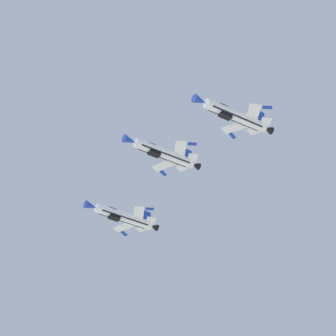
# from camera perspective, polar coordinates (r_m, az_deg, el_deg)

# --- Properties ---
(fighter_jet_lead) EXTENTS (15.16, 10.30, 4.35)m
(fighter_jet_lead) POSITION_cam_1_polar(r_m,az_deg,el_deg) (138.79, 4.52, 3.60)
(fighter_jet_lead) COLOR white
(fighter_jet_left_wing) EXTENTS (15.16, 10.28, 4.38)m
(fighter_jet_left_wing) POSITION_cam_1_polar(r_m,az_deg,el_deg) (149.64, -0.35, 1.03)
(fighter_jet_left_wing) COLOR white
(fighter_jet_right_wing) EXTENTS (15.16, 10.28, 4.38)m
(fighter_jet_right_wing) POSITION_cam_1_polar(r_m,az_deg,el_deg) (160.56, -3.10, -3.30)
(fighter_jet_right_wing) COLOR white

